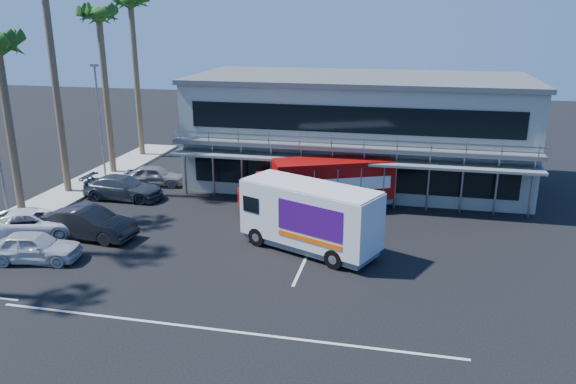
% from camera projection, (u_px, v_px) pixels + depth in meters
% --- Properties ---
extents(ground, '(120.00, 120.00, 0.00)m').
position_uv_depth(ground, '(260.00, 263.00, 26.40)').
color(ground, black).
rests_on(ground, ground).
extents(building, '(22.40, 12.00, 7.30)m').
position_uv_depth(building, '(358.00, 129.00, 38.61)').
color(building, gray).
rests_on(building, ground).
extents(curb_strip, '(3.00, 32.00, 0.16)m').
position_uv_depth(curb_strip, '(53.00, 201.00, 35.02)').
color(curb_strip, '#A5A399').
rests_on(curb_strip, ground).
extents(palm_e, '(2.80, 2.80, 12.25)m').
position_uv_depth(palm_e, '(99.00, 24.00, 38.33)').
color(palm_e, brown).
rests_on(palm_e, ground).
extents(palm_f, '(2.80, 2.80, 13.25)m').
position_uv_depth(palm_f, '(131.00, 11.00, 43.27)').
color(palm_f, brown).
rests_on(palm_f, ground).
extents(light_pole_far, '(0.50, 0.25, 8.09)m').
position_uv_depth(light_pole_far, '(100.00, 118.00, 38.19)').
color(light_pole_far, gray).
rests_on(light_pole_far, ground).
extents(red_truck, '(9.17, 5.49, 3.06)m').
position_uv_depth(red_truck, '(322.00, 183.00, 33.25)').
color(red_truck, '#980C0C').
rests_on(red_truck, ground).
extents(white_van, '(7.30, 5.01, 3.39)m').
position_uv_depth(white_van, '(310.00, 216.00, 27.32)').
color(white_van, silver).
rests_on(white_van, ground).
extents(parked_car_a, '(4.53, 2.49, 1.46)m').
position_uv_depth(parked_car_a, '(34.00, 247.00, 26.45)').
color(parked_car_a, silver).
rests_on(parked_car_a, ground).
extents(parked_car_b, '(5.05, 2.15, 1.62)m').
position_uv_depth(parked_car_b, '(90.00, 223.00, 29.20)').
color(parked_car_b, black).
rests_on(parked_car_b, ground).
extents(parked_car_c, '(5.77, 4.12, 1.46)m').
position_uv_depth(parked_car_c, '(34.00, 223.00, 29.47)').
color(parked_car_c, white).
rests_on(parked_car_c, ground).
extents(parked_car_d, '(5.11, 2.11, 1.48)m').
position_uv_depth(parked_car_d, '(123.00, 188.00, 35.49)').
color(parked_car_d, '#2D343C').
rests_on(parked_car_d, ground).
extents(parked_car_e, '(4.29, 2.27, 1.39)m').
position_uv_depth(parked_car_e, '(155.00, 176.00, 38.36)').
color(parked_car_e, gray).
rests_on(parked_car_e, ground).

